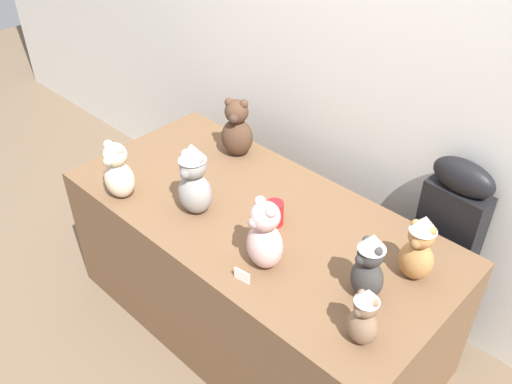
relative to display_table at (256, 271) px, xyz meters
name	(u,v)px	position (x,y,z in m)	size (l,w,h in m)	color
ground_plane	(221,349)	(0.00, -0.25, -0.36)	(10.00, 10.00, 0.00)	brown
wall_back	(360,47)	(0.00, 0.68, 0.94)	(7.00, 0.08, 2.60)	silver
display_table	(256,271)	(0.00, 0.00, 0.00)	(1.82, 0.87, 0.72)	brown
instrument_case	(442,254)	(0.65, 0.56, 0.16)	(0.29, 0.14, 1.03)	black
teddy_bear_cocoa	(237,129)	(-0.41, 0.29, 0.51)	(0.21, 0.20, 0.32)	#4C3323
teddy_bear_charcoal	(369,266)	(0.62, -0.07, 0.51)	(0.17, 0.15, 0.30)	#383533
teddy_bear_cream	(118,172)	(-0.54, -0.33, 0.50)	(0.17, 0.15, 0.29)	beige
teddy_bear_mocha	(365,316)	(0.73, -0.25, 0.48)	(0.13, 0.11, 0.25)	#7F6047
teddy_bear_ash	(194,180)	(-0.21, -0.17, 0.53)	(0.18, 0.16, 0.35)	gray
teddy_bear_caramel	(419,248)	(0.70, 0.14, 0.51)	(0.14, 0.12, 0.30)	#B27A42
teddy_bear_blush	(265,236)	(0.24, -0.21, 0.51)	(0.19, 0.17, 0.31)	beige
party_cup_red	(275,213)	(0.10, 0.01, 0.42)	(0.08, 0.08, 0.11)	red
name_card_front_left	(242,276)	(0.24, -0.33, 0.39)	(0.07, 0.01, 0.05)	white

